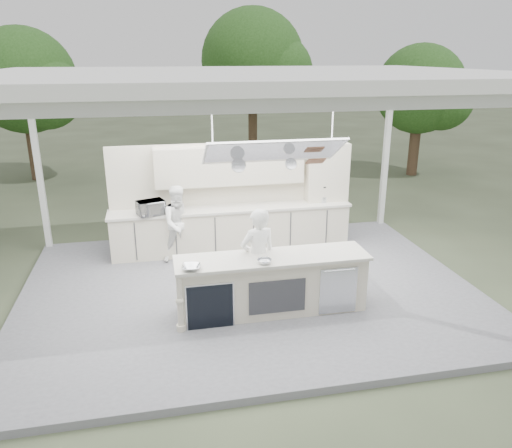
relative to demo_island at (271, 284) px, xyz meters
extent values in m
plane|color=#4C563B|center=(-0.18, 0.91, -0.60)|extent=(90.00, 90.00, 0.00)
cube|color=slate|center=(-0.18, 0.91, -0.54)|extent=(8.00, 6.00, 0.12)
cube|color=white|center=(3.72, 3.81, 1.25)|extent=(0.12, 0.12, 3.70)
cube|color=white|center=(-4.08, 3.81, 1.25)|extent=(0.12, 0.12, 3.70)
cube|color=white|center=(-0.18, 0.91, 3.18)|extent=(8.20, 6.20, 0.16)
cube|color=white|center=(-0.18, -1.99, 3.02)|extent=(8.00, 0.12, 0.16)
cube|color=white|center=(-0.18, 3.81, 3.02)|extent=(8.00, 0.12, 0.16)
cube|color=white|center=(3.72, 0.91, 3.02)|extent=(0.12, 6.00, 0.16)
cube|color=white|center=(0.02, 0.01, 2.15)|extent=(2.00, 0.71, 0.43)
cube|color=white|center=(0.02, 0.01, 2.15)|extent=(2.06, 0.76, 0.46)
cylinder|color=white|center=(-0.88, 0.01, 2.63)|extent=(0.02, 0.02, 0.95)
cylinder|color=white|center=(0.92, 0.01, 2.63)|extent=(0.02, 0.02, 0.95)
cylinder|color=silver|center=(-0.48, 0.16, 1.93)|extent=(0.22, 0.14, 0.21)
cylinder|color=silver|center=(0.32, 0.11, 1.93)|extent=(0.18, 0.12, 0.18)
cube|color=brown|center=(0.72, 0.13, 1.95)|extent=(0.28, 0.18, 0.12)
cube|color=beige|center=(0.02, 0.01, -0.03)|extent=(3.00, 0.70, 0.90)
cube|color=beige|center=(0.02, 0.01, 0.45)|extent=(3.10, 0.78, 0.05)
cylinder|color=beige|center=(-1.48, -0.34, -0.02)|extent=(0.11, 0.11, 0.92)
cube|color=black|center=(-1.03, -0.34, -0.12)|extent=(0.70, 0.04, 0.72)
cube|color=silver|center=(-1.03, -0.35, -0.12)|extent=(0.74, 0.03, 0.72)
cube|color=#313136|center=(0.02, -0.35, -0.06)|extent=(0.90, 0.02, 0.55)
cube|color=silver|center=(1.02, -0.35, -0.06)|extent=(0.62, 0.02, 0.78)
cube|color=beige|center=(-0.18, 2.81, -0.03)|extent=(5.00, 0.65, 0.90)
cube|color=beige|center=(-0.18, 2.81, 0.45)|extent=(5.08, 0.72, 0.05)
cube|color=beige|center=(-0.18, 3.11, 0.65)|extent=(5.00, 0.10, 2.25)
cube|color=beige|center=(-0.18, 2.98, 1.32)|extent=(3.10, 0.38, 0.80)
cube|color=beige|center=(1.92, 2.93, 1.07)|extent=(0.90, 0.45, 1.30)
cube|color=brown|center=(1.92, 2.93, 1.07)|extent=(0.84, 0.40, 0.03)
cylinder|color=silver|center=(1.82, 2.79, 0.53)|extent=(0.20, 0.20, 0.12)
cylinder|color=black|center=(1.82, 2.79, 0.69)|extent=(0.17, 0.17, 0.20)
cylinder|color=black|center=(2.17, 2.79, 0.52)|extent=(0.16, 0.16, 0.10)
cone|color=black|center=(2.17, 2.79, 0.69)|extent=(0.14, 0.14, 0.24)
cylinder|color=brown|center=(-5.68, 10.91, 0.45)|extent=(0.36, 0.36, 2.10)
sphere|color=#356324|center=(-5.68, 10.91, 2.69)|extent=(3.40, 3.40, 3.40)
sphere|color=#356324|center=(-5.00, 10.40, 2.35)|extent=(2.38, 2.38, 2.38)
cylinder|color=brown|center=(2.32, 12.91, 0.63)|extent=(0.36, 0.36, 2.45)
sphere|color=#356324|center=(2.32, 12.91, 3.25)|extent=(4.00, 4.00, 4.00)
sphere|color=#356324|center=(3.12, 12.31, 2.85)|extent=(2.80, 2.80, 2.80)
cylinder|color=brown|center=(7.32, 8.91, 0.37)|extent=(0.36, 0.36, 1.92)
sphere|color=#356324|center=(7.32, 8.91, 2.38)|extent=(3.00, 3.00, 3.00)
sphere|color=#356324|center=(7.92, 8.46, 2.08)|extent=(2.10, 2.10, 2.10)
imported|color=white|center=(-0.16, 0.24, 0.37)|extent=(0.69, 0.54, 1.69)
imported|color=white|center=(-1.29, 2.46, 0.30)|extent=(0.88, 0.76, 1.55)
imported|color=silver|center=(-1.84, 2.61, 0.62)|extent=(0.61, 0.51, 0.29)
imported|color=silver|center=(-1.28, -0.24, 0.51)|extent=(0.33, 0.33, 0.07)
imported|color=silver|center=(-0.16, -0.24, 0.51)|extent=(0.29, 0.29, 0.07)
camera|label=1|loc=(-1.73, -7.09, 3.52)|focal=35.00mm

